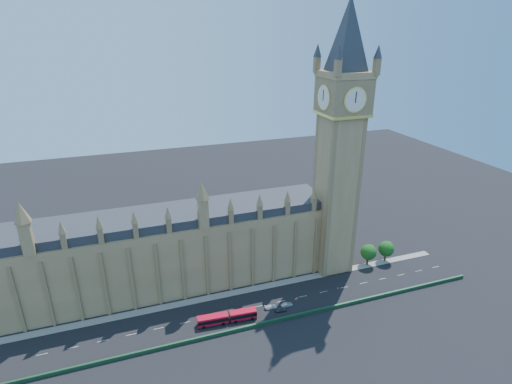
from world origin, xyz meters
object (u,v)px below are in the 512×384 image
object	(u,v)px
car_grey	(281,310)
red_bus	(227,317)
car_white	(271,307)
car_silver	(287,305)

from	to	relation	value
car_grey	red_bus	bearing A→B (deg)	94.86
car_white	red_bus	bearing A→B (deg)	99.56
car_grey	car_silver	distance (m)	3.25
red_bus	car_white	world-z (taller)	red_bus
red_bus	car_silver	xyz separation A→B (m)	(20.46, 0.86, -1.01)
red_bus	car_grey	bearing A→B (deg)	1.63
car_silver	car_white	size ratio (longest dim) A/B	0.95
red_bus	car_white	xyz separation A→B (m)	(15.14, 1.63, -1.06)
car_grey	car_silver	size ratio (longest dim) A/B	0.97
car_silver	car_white	distance (m)	5.38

